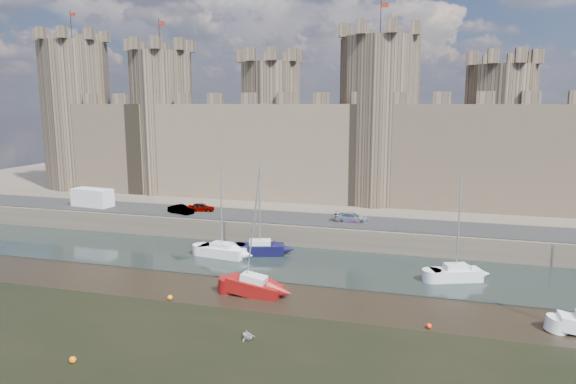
{
  "coord_description": "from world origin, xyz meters",
  "views": [
    {
      "loc": [
        9.79,
        -25.93,
        16.59
      ],
      "look_at": [
        -3.83,
        22.0,
        7.97
      ],
      "focal_mm": 32.0,
      "sensor_mm": 36.0,
      "label": 1
    }
  ],
  "objects_px": {
    "car_2": "(351,217)",
    "sailboat_1": "(260,248)",
    "sailboat_4": "(254,286)",
    "van": "(92,198)",
    "sailboat_0": "(222,250)",
    "sailboat_2": "(456,273)",
    "car_1": "(181,210)",
    "car_0": "(201,207)"
  },
  "relations": [
    {
      "from": "car_0",
      "to": "car_2",
      "type": "height_order",
      "value": "car_2"
    },
    {
      "from": "sailboat_1",
      "to": "car_0",
      "type": "bearing_deg",
      "value": 126.04
    },
    {
      "from": "sailboat_0",
      "to": "sailboat_4",
      "type": "bearing_deg",
      "value": -45.86
    },
    {
      "from": "car_0",
      "to": "car_1",
      "type": "xyz_separation_m",
      "value": [
        -1.89,
        -2.1,
        0.01
      ]
    },
    {
      "from": "van",
      "to": "car_2",
      "type": "bearing_deg",
      "value": 8.28
    },
    {
      "from": "car_2",
      "to": "car_0",
      "type": "bearing_deg",
      "value": 83.41
    },
    {
      "from": "car_1",
      "to": "sailboat_2",
      "type": "bearing_deg",
      "value": -87.91
    },
    {
      "from": "car_0",
      "to": "van",
      "type": "distance_m",
      "value": 15.89
    },
    {
      "from": "sailboat_0",
      "to": "sailboat_1",
      "type": "distance_m",
      "value": 4.18
    },
    {
      "from": "car_2",
      "to": "sailboat_1",
      "type": "bearing_deg",
      "value": 127.54
    },
    {
      "from": "sailboat_2",
      "to": "car_2",
      "type": "bearing_deg",
      "value": 115.63
    },
    {
      "from": "car_1",
      "to": "car_2",
      "type": "distance_m",
      "value": 21.93
    },
    {
      "from": "car_0",
      "to": "sailboat_4",
      "type": "xyz_separation_m",
      "value": [
        14.52,
        -20.14,
        -2.27
      ]
    },
    {
      "from": "sailboat_0",
      "to": "sailboat_2",
      "type": "bearing_deg",
      "value": 5.1
    },
    {
      "from": "van",
      "to": "sailboat_1",
      "type": "distance_m",
      "value": 28.18
    },
    {
      "from": "sailboat_1",
      "to": "sailboat_4",
      "type": "bearing_deg",
      "value": -89.71
    },
    {
      "from": "sailboat_1",
      "to": "sailboat_4",
      "type": "height_order",
      "value": "sailboat_4"
    },
    {
      "from": "sailboat_1",
      "to": "sailboat_4",
      "type": "relative_size",
      "value": 0.93
    },
    {
      "from": "car_0",
      "to": "sailboat_1",
      "type": "relative_size",
      "value": 0.33
    },
    {
      "from": "sailboat_1",
      "to": "sailboat_2",
      "type": "height_order",
      "value": "sailboat_1"
    },
    {
      "from": "car_2",
      "to": "van",
      "type": "bearing_deg",
      "value": 85.97
    },
    {
      "from": "car_0",
      "to": "sailboat_0",
      "type": "height_order",
      "value": "sailboat_0"
    },
    {
      "from": "sailboat_2",
      "to": "sailboat_0",
      "type": "bearing_deg",
      "value": 156.26
    },
    {
      "from": "sailboat_0",
      "to": "sailboat_2",
      "type": "xyz_separation_m",
      "value": [
        24.28,
        -1.08,
        0.04
      ]
    },
    {
      "from": "sailboat_0",
      "to": "sailboat_2",
      "type": "height_order",
      "value": "sailboat_2"
    },
    {
      "from": "car_0",
      "to": "van",
      "type": "height_order",
      "value": "van"
    },
    {
      "from": "sailboat_4",
      "to": "van",
      "type": "bearing_deg",
      "value": 150.05
    },
    {
      "from": "car_0",
      "to": "sailboat_4",
      "type": "distance_m",
      "value": 24.93
    },
    {
      "from": "car_1",
      "to": "car_2",
      "type": "xyz_separation_m",
      "value": [
        21.88,
        1.47,
        -0.01
      ]
    },
    {
      "from": "van",
      "to": "sailboat_2",
      "type": "relative_size",
      "value": 0.57
    },
    {
      "from": "sailboat_2",
      "to": "car_0",
      "type": "bearing_deg",
      "value": 138.71
    },
    {
      "from": "van",
      "to": "sailboat_1",
      "type": "relative_size",
      "value": 0.55
    },
    {
      "from": "car_0",
      "to": "van",
      "type": "bearing_deg",
      "value": 83.49
    },
    {
      "from": "sailboat_0",
      "to": "sailboat_1",
      "type": "xyz_separation_m",
      "value": [
        3.76,
        1.83,
        0.05
      ]
    },
    {
      "from": "car_1",
      "to": "sailboat_1",
      "type": "distance_m",
      "value": 14.78
    },
    {
      "from": "sailboat_0",
      "to": "sailboat_1",
      "type": "height_order",
      "value": "sailboat_1"
    },
    {
      "from": "car_1",
      "to": "sailboat_1",
      "type": "xyz_separation_m",
      "value": [
        13.04,
        -6.58,
        -2.28
      ]
    },
    {
      "from": "car_0",
      "to": "car_2",
      "type": "bearing_deg",
      "value": -102.3
    },
    {
      "from": "car_2",
      "to": "van",
      "type": "distance_m",
      "value": 35.84
    },
    {
      "from": "car_0",
      "to": "sailboat_2",
      "type": "relative_size",
      "value": 0.34
    },
    {
      "from": "car_0",
      "to": "car_2",
      "type": "relative_size",
      "value": 0.85
    },
    {
      "from": "car_1",
      "to": "sailboat_1",
      "type": "bearing_deg",
      "value": -98.89
    }
  ]
}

